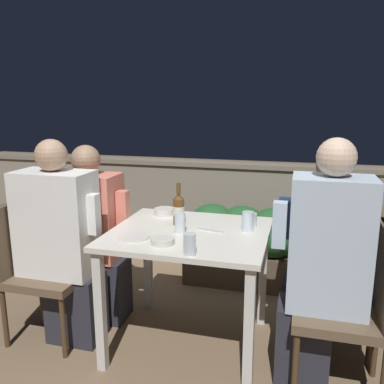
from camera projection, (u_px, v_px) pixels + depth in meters
ground_plane at (189, 343)px, 2.54m from camera, size 16.00×16.00×0.00m
parapet_wall at (231, 211)px, 3.81m from camera, size 9.00×0.18×0.93m
dining_table at (189, 248)px, 2.40m from camera, size 0.91×0.82×0.74m
planter_hedge at (242, 241)px, 3.31m from camera, size 0.91×0.47×0.65m
chair_left_near at (35, 257)px, 2.56m from camera, size 0.47×0.46×0.88m
person_white_polo at (62, 243)px, 2.48m from camera, size 0.52×0.26×1.26m
chair_left_far at (68, 243)px, 2.81m from camera, size 0.47×0.46×0.88m
person_coral_top at (94, 234)px, 2.74m from camera, size 0.49×0.26×1.20m
chair_right_near at (362, 296)px, 2.05m from camera, size 0.47×0.46×0.88m
person_blue_shirt at (322, 266)px, 2.07m from camera, size 0.48×0.26×1.31m
chair_right_far at (357, 272)px, 2.34m from camera, size 0.47×0.46×0.88m
person_navy_jumper at (321, 253)px, 2.37m from camera, size 0.49×0.26×1.23m
beer_bottle at (179, 209)px, 2.47m from camera, size 0.07×0.07×0.26m
plate_0 at (134, 237)px, 2.25m from camera, size 0.18×0.18×0.01m
bowl_0 at (164, 211)px, 2.71m from camera, size 0.14×0.14×0.04m
bowl_1 at (163, 240)px, 2.15m from camera, size 0.13×0.13×0.04m
glass_cup_0 at (250, 220)px, 2.46m from camera, size 0.08×0.08×0.08m
glass_cup_1 at (180, 223)px, 2.33m from camera, size 0.06×0.06×0.12m
glass_cup_2 at (190, 244)px, 2.00m from camera, size 0.06×0.06×0.11m
glass_cup_3 at (248, 221)px, 2.37m from camera, size 0.07×0.07×0.11m
fork_0 at (210, 231)px, 2.37m from camera, size 0.17×0.06×0.01m
potted_plant at (370, 258)px, 2.85m from camera, size 0.29×0.29×0.65m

